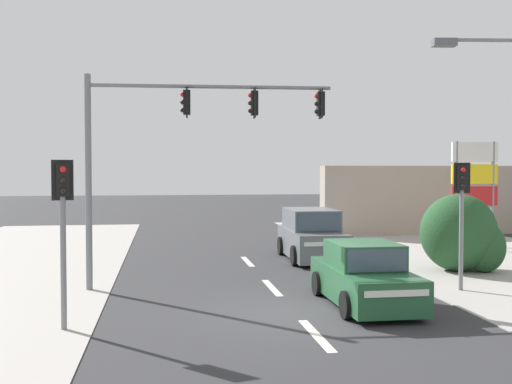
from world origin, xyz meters
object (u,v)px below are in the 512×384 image
pedestal_signal_right_kerb (462,204)px  suv_receding_far (311,236)px  pedestal_signal_left_kerb (63,215)px  traffic_signal_mast (175,134)px  sedan_oncoming_mid (364,277)px  shopping_plaza_sign (475,179)px

pedestal_signal_right_kerb → suv_receding_far: size_ratio=0.78×
pedestal_signal_left_kerb → traffic_signal_mast: bearing=59.8°
pedestal_signal_right_kerb → sedan_oncoming_mid: bearing=-158.7°
shopping_plaza_sign → suv_receding_far: shopping_plaza_sign is taller
pedestal_signal_left_kerb → sedan_oncoming_mid: 7.30m
shopping_plaza_sign → sedan_oncoming_mid: shopping_plaza_sign is taller
sedan_oncoming_mid → suv_receding_far: suv_receding_far is taller
traffic_signal_mast → sedan_oncoming_mid: bearing=-31.3°
traffic_signal_mast → pedestal_signal_right_kerb: size_ratio=1.93×
pedestal_signal_left_kerb → sedan_oncoming_mid: (6.97, 1.32, -1.71)m
traffic_signal_mast → sedan_oncoming_mid: traffic_signal_mast is taller
shopping_plaza_sign → traffic_signal_mast: bearing=-151.3°
pedestal_signal_right_kerb → sedan_oncoming_mid: (-3.23, -1.26, -1.71)m
shopping_plaza_sign → sedan_oncoming_mid: 13.15m
traffic_signal_mast → suv_receding_far: size_ratio=1.50×
sedan_oncoming_mid → pedestal_signal_right_kerb: bearing=21.3°
sedan_oncoming_mid → suv_receding_far: size_ratio=0.93×
shopping_plaza_sign → sedan_oncoming_mid: size_ratio=1.08×
traffic_signal_mast → pedestal_signal_right_kerb: (7.82, -1.52, -1.94)m
pedestal_signal_right_kerb → shopping_plaza_sign: shopping_plaza_sign is taller
pedestal_signal_left_kerb → shopping_plaza_sign: (15.34, 11.20, 0.57)m
suv_receding_far → sedan_oncoming_mid: bearing=-94.4°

